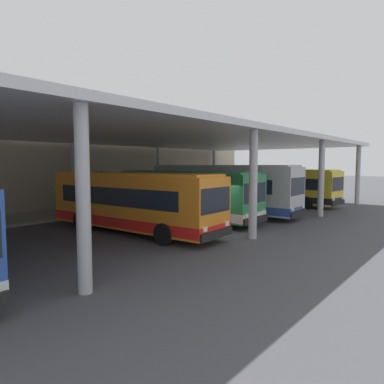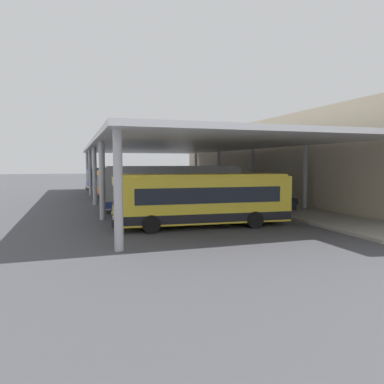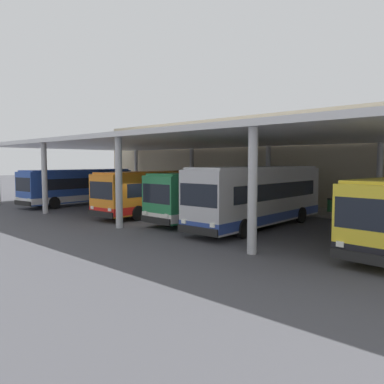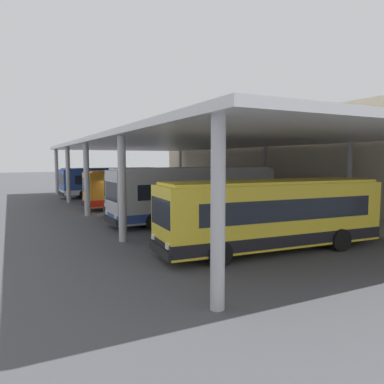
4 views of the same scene
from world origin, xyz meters
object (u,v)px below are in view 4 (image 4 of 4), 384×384
Objects in this scene: bus_far_bay at (195,194)px; bench_waiting at (335,211)px; bus_second_bay at (147,188)px; bus_departing at (272,214)px; trash_bin at (301,205)px; bus_nearest_bay at (110,182)px; bus_middle_bay at (178,192)px.

bus_far_bay is 9.41m from bench_waiting.
bus_departing is (16.86, -0.17, 0.00)m from bus_second_bay.
bus_departing is 5.93× the size of bench_waiting.
trash_bin is (9.22, 8.76, -0.98)m from bus_second_bay.
bus_second_bay is at bearing 3.57° from bus_nearest_bay.
bus_nearest_bay and bus_second_bay have the same top height.
bus_nearest_bay and bus_middle_bay have the same top height.
bus_middle_bay reaches higher than trash_bin.
bus_far_bay reaches higher than bench_waiting.
bench_waiting is 3.26m from trash_bin.
bus_nearest_bay is at bearing -154.18° from trash_bin.
trash_bin is at bearing 130.56° from bus_departing.
bus_nearest_bay is 1.01× the size of bus_middle_bay.
bus_second_bay is 0.93× the size of bus_far_bay.
bus_far_bay is at bearing 177.07° from bus_departing.
bench_waiting is at bearing 116.24° from bus_departing.
bench_waiting is 1.84× the size of trash_bin.
trash_bin is (-7.64, 8.93, -0.98)m from bus_departing.
bus_middle_bay is 11.12m from bench_waiting.
bench_waiting is at bearing 34.94° from bus_second_bay.
bus_middle_bay is 3.66m from bus_far_bay.
bench_waiting is at bearing 46.80° from bus_middle_bay.
bus_nearest_bay is 1.00× the size of bus_second_bay.
bench_waiting is (12.48, 8.72, -0.99)m from bus_second_bay.
bus_second_bay is at bearing -178.29° from bus_far_bay.
bus_second_bay and bus_middle_bay have the same top height.
bus_middle_bay is at bearing 7.50° from bus_second_bay.
bus_far_bay is (8.53, 0.26, 0.19)m from bus_second_bay.
bus_second_bay reaches higher than trash_bin.
trash_bin is (19.41, 9.39, -0.98)m from bus_nearest_bay.
bus_far_bay reaches higher than bus_second_bay.
bus_far_bay is at bearing -6.11° from bus_middle_bay.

